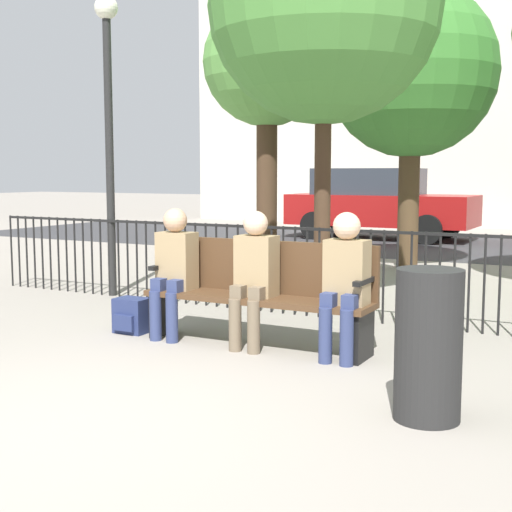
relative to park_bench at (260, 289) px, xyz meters
The scene contains 14 objects.
ground_plane 2.37m from the park_bench, 90.00° to the right, with size 80.00×80.00×0.00m, color gray.
park_bench is the anchor object (origin of this frame).
seated_person_0 0.85m from the park_bench, behind, with size 0.34×0.39×1.20m.
seated_person_1 0.21m from the park_bench, 87.13° to the right, with size 0.34×0.39×1.19m.
seated_person_2 0.87m from the park_bench, ahead, with size 0.34×0.39×1.20m.
backpack 1.35m from the park_bench, behind, with size 0.31×0.27×0.33m.
fence_railing 1.36m from the park_bench, 90.69° to the left, with size 9.01×0.03×0.95m.
tree_1 6.13m from the park_bench, 116.69° to the left, with size 2.06×2.06×4.32m.
tree_2 3.63m from the park_bench, 98.92° to the left, with size 2.64×2.64×4.70m.
tree_3 6.15m from the park_bench, 93.08° to the left, with size 2.65×2.65×4.40m.
lamp_post 3.67m from the park_bench, 153.55° to the left, with size 0.28×0.28×3.61m.
street_surface 9.70m from the park_bench, 90.00° to the left, with size 24.00×6.00×0.01m.
parked_car_1 10.65m from the park_bench, 103.01° to the left, with size 4.20×1.94×1.62m.
trash_bin 2.18m from the park_bench, 34.21° to the right, with size 0.41×0.41×0.94m.
Camera 1 is at (2.88, -3.16, 1.51)m, focal length 50.00 mm.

